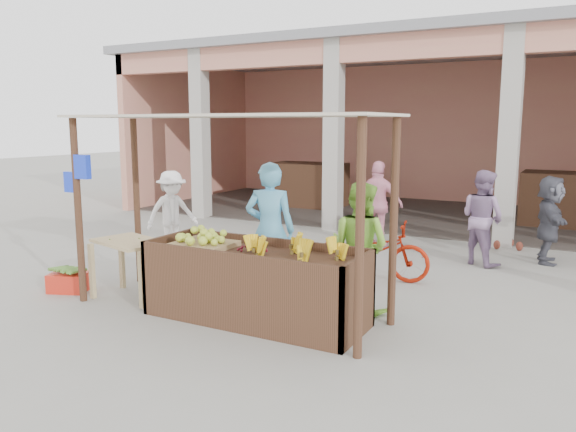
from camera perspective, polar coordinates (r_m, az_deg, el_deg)
The scene contains 19 objects.
ground at distance 6.99m, azimuth -6.85°, elevation -9.75°, with size 60.00×60.00×0.00m, color gray.
market_building at distance 14.80m, azimuth 13.69°, elevation 10.76°, with size 14.40×6.40×4.20m.
fruit_stall at distance 6.60m, azimuth -3.34°, elevation -7.20°, with size 2.60×0.95×0.80m, color #4B2C1E.
stall_awning at distance 6.67m, azimuth -6.99°, elevation 6.69°, with size 4.09×1.35×2.39m.
banana_heap at distance 6.25m, azimuth 0.69°, elevation -3.50°, with size 0.98×0.54×0.18m, color gold, non-canonical shape.
melon_tray at distance 6.87m, azimuth -8.58°, elevation -2.42°, with size 0.70×0.60×0.19m.
berry_heap at distance 6.52m, azimuth -3.55°, elevation -3.19°, with size 0.40×0.33×0.13m, color maroon.
side_table at distance 7.65m, azimuth -15.74°, elevation -3.39°, with size 1.09×0.86×0.77m.
papaya_pile at distance 7.60m, azimuth -15.81°, elevation -1.64°, with size 0.70×0.40×0.20m, color #41822A, non-canonical shape.
red_crate at distance 8.32m, azimuth -21.36°, elevation -6.28°, with size 0.49×0.36×0.26m, color red.
plantain_bundle at distance 8.28m, azimuth -21.43°, elevation -5.18°, with size 0.37×0.26×0.07m, color #51802E, non-canonical shape.
produce_sacks at distance 11.03m, azimuth 21.60°, elevation -1.49°, with size 0.86×0.80×0.65m.
vendor_blue at distance 7.34m, azimuth -1.84°, elevation -1.01°, with size 0.72×0.53×1.91m, color #58ACD6.
vendor_green at distance 6.87m, azimuth 7.27°, elevation -2.79°, with size 0.81×0.47×1.68m, color #84C23A.
motorcycle at distance 8.33m, azimuth 8.56°, elevation -3.38°, with size 1.74×0.60×0.91m, color #981907.
shopper_a at distance 10.08m, azimuth -11.72°, elevation 0.69°, with size 1.02×0.51×1.58m, color white.
shopper_b at distance 10.55m, azimuth 9.16°, elevation 1.50°, with size 1.00×0.53×1.71m, color pink.
shopper_d at distance 10.13m, azimuth 25.05°, elevation -0.13°, with size 1.41×0.58×1.52m, color #464651.
shopper_f at distance 9.61m, azimuth 19.15°, elevation 0.28°, with size 0.83×0.47×1.69m, color gray.
Camera 1 is at (3.82, -5.39, 2.29)m, focal length 35.00 mm.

